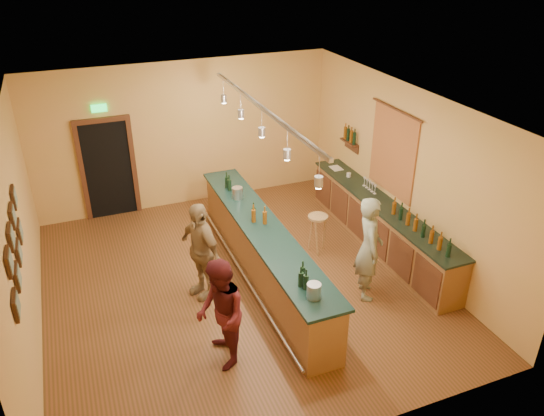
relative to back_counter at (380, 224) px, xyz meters
name	(u,v)px	position (x,y,z in m)	size (l,w,h in m)	color
floor	(239,283)	(-2.97, -0.18, -0.49)	(7.00, 7.00, 0.00)	#543918
ceiling	(232,107)	(-2.97, -0.18, 2.71)	(6.50, 7.00, 0.02)	silver
wall_back	(185,135)	(-2.97, 3.32, 1.11)	(6.50, 0.02, 3.20)	gold
wall_front	(337,338)	(-2.97, -3.68, 1.11)	(6.50, 0.02, 3.20)	gold
wall_left	(19,241)	(-6.22, -0.18, 1.11)	(0.02, 7.00, 3.20)	gold
wall_right	(405,173)	(0.28, -0.18, 1.11)	(0.02, 7.00, 3.20)	gold
doorway	(108,167)	(-4.67, 3.30, 0.64)	(1.15, 0.09, 2.48)	black
tapestry	(393,153)	(0.26, 0.22, 1.36)	(0.03, 1.40, 1.60)	maroon
bottle_shelf	(350,137)	(0.20, 1.72, 1.18)	(0.17, 0.55, 0.54)	#512B18
picture_grid	(15,245)	(-6.18, -0.93, 1.46)	(0.06, 2.20, 0.70)	#382111
back_counter	(380,224)	(0.00, 0.00, 0.00)	(0.60, 4.55, 1.27)	brown
tasting_bar	(263,249)	(-2.51, -0.18, 0.12)	(0.73, 5.10, 1.38)	brown
pendant_track	(262,117)	(-2.51, -0.18, 2.50)	(0.11, 4.60, 0.50)	silver
bartender	(369,248)	(-1.06, -1.27, 0.43)	(0.67, 0.44, 1.83)	gray
customer_a	(221,315)	(-3.79, -1.90, 0.35)	(0.81, 0.63, 1.67)	#59191E
customer_b	(200,250)	(-3.62, -0.23, 0.38)	(1.01, 0.42, 1.72)	#997A51
bar_stool	(318,222)	(-1.22, 0.27, 0.15)	(0.38, 0.38, 0.78)	olive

